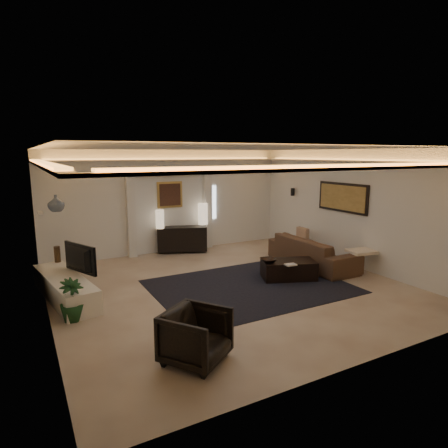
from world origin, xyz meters
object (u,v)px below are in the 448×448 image
sofa (312,252)px  armchair (196,336)px  console (182,239)px  coffee_table (289,270)px

sofa → armchair: armchair is taller
console → armchair: 5.94m
console → armchair: console is taller
sofa → coffee_table: 1.29m
sofa → coffee_table: size_ratio=2.12×
sofa → armchair: size_ratio=3.08×
coffee_table → armchair: size_ratio=1.45×
console → armchair: (-2.08, -5.57, -0.03)m
coffee_table → armchair: armchair is taller
console → sofa: size_ratio=0.56×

